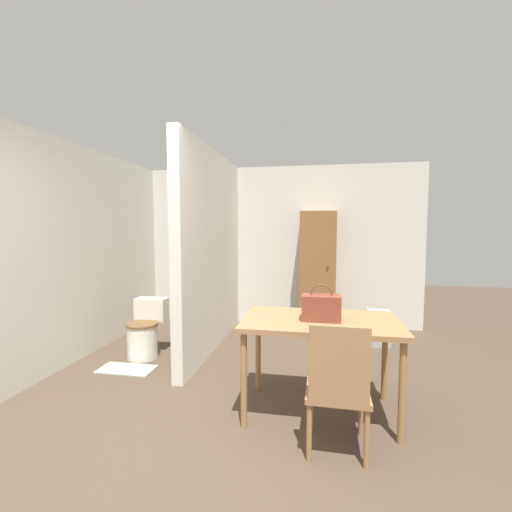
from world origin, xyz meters
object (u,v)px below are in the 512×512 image
at_px(wooden_chair, 338,385).
at_px(wooden_cabinet, 317,272).
at_px(handbag, 321,307).
at_px(toilet, 145,331).
at_px(space_heater, 378,328).
at_px(dining_table, 320,329).

distance_m(wooden_chair, wooden_cabinet, 2.90).
xyz_separation_m(wooden_chair, handbag, (-0.11, 0.49, 0.41)).
bearing_deg(toilet, space_heater, 17.64).
distance_m(wooden_chair, space_heater, 2.45).
height_order(handbag, space_heater, handbag).
relative_size(handbag, space_heater, 0.67).
xyz_separation_m(handbag, wooden_cabinet, (-0.03, 2.38, -0.00)).
distance_m(dining_table, toilet, 2.29).
height_order(dining_table, space_heater, dining_table).
height_order(wooden_chair, toilet, wooden_chair).
relative_size(wooden_chair, handbag, 2.99).
distance_m(toilet, space_heater, 2.97).
distance_m(handbag, wooden_cabinet, 2.38).
bearing_deg(dining_table, handbag, -81.23).
relative_size(dining_table, toilet, 1.89).
height_order(dining_table, handbag, handbag).
xyz_separation_m(wooden_chair, wooden_cabinet, (-0.14, 2.87, 0.41)).
height_order(toilet, wooden_cabinet, wooden_cabinet).
xyz_separation_m(toilet, wooden_cabinet, (2.03, 1.42, 0.59)).
bearing_deg(wooden_chair, wooden_cabinet, 94.03).
bearing_deg(wooden_cabinet, wooden_chair, -87.21).
distance_m(dining_table, handbag, 0.19).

